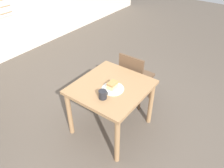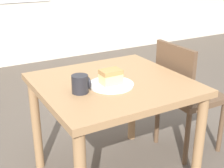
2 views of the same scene
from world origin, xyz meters
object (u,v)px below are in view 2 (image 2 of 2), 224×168
(chair_near_window, at_px, (185,93))
(cake_slice, at_px, (111,77))
(coffee_mug, at_px, (81,84))
(dining_table_near, at_px, (113,97))
(plate, at_px, (111,85))

(chair_near_window, relative_size, cake_slice, 7.06)
(chair_near_window, bearing_deg, coffee_mug, 96.82)
(dining_table_near, xyz_separation_m, chair_near_window, (0.64, 0.04, -0.12))
(plate, relative_size, cake_slice, 2.19)
(chair_near_window, relative_size, coffee_mug, 8.45)
(chair_near_window, height_order, coffee_mug, chair_near_window)
(chair_near_window, bearing_deg, plate, 98.25)
(plate, bearing_deg, cake_slice, 89.78)
(dining_table_near, bearing_deg, chair_near_window, 3.97)
(dining_table_near, height_order, chair_near_window, chair_near_window)
(plate, distance_m, coffee_mug, 0.20)
(coffee_mug, bearing_deg, cake_slice, 3.06)
(chair_near_window, height_order, cake_slice, chair_near_window)
(cake_slice, height_order, coffee_mug, coffee_mug)
(dining_table_near, relative_size, chair_near_window, 1.04)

